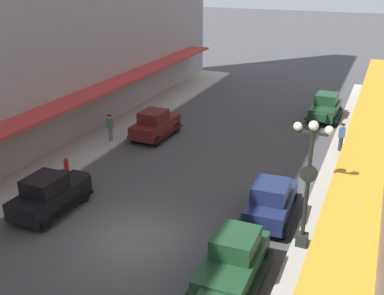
{
  "coord_description": "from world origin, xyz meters",
  "views": [
    {
      "loc": [
        8.48,
        -13.98,
        10.49
      ],
      "look_at": [
        0.0,
        6.0,
        1.8
      ],
      "focal_mm": 43.27,
      "sensor_mm": 36.0,
      "label": 1
    }
  ],
  "objects_px": {
    "parked_car_0": "(155,124)",
    "pedestrian_3": "(370,133)",
    "parked_car_2": "(233,259)",
    "fire_hydrant": "(66,165)",
    "lamp_post_with_clock": "(308,180)",
    "parked_car_3": "(49,193)",
    "pedestrian_2": "(110,128)",
    "parked_car_4": "(271,200)",
    "pedestrian_0": "(372,107)",
    "parked_car_1": "(325,107)",
    "pedestrian_1": "(341,137)"
  },
  "relations": [
    {
      "from": "parked_car_2",
      "to": "fire_hydrant",
      "type": "bearing_deg",
      "value": 155.39
    },
    {
      "from": "pedestrian_2",
      "to": "pedestrian_0",
      "type": "bearing_deg",
      "value": 37.04
    },
    {
      "from": "parked_car_0",
      "to": "fire_hydrant",
      "type": "xyz_separation_m",
      "value": [
        -1.73,
        -6.89,
        -0.38
      ]
    },
    {
      "from": "pedestrian_2",
      "to": "pedestrian_3",
      "type": "bearing_deg",
      "value": 19.38
    },
    {
      "from": "pedestrian_0",
      "to": "parked_car_4",
      "type": "bearing_deg",
      "value": -101.3
    },
    {
      "from": "parked_car_2",
      "to": "parked_car_4",
      "type": "distance_m",
      "value": 4.74
    },
    {
      "from": "pedestrian_0",
      "to": "pedestrian_3",
      "type": "bearing_deg",
      "value": -87.99
    },
    {
      "from": "parked_car_4",
      "to": "pedestrian_0",
      "type": "height_order",
      "value": "parked_car_4"
    },
    {
      "from": "parked_car_2",
      "to": "pedestrian_2",
      "type": "bearing_deg",
      "value": 138.65
    },
    {
      "from": "pedestrian_2",
      "to": "pedestrian_3",
      "type": "relative_size",
      "value": 1.0
    },
    {
      "from": "parked_car_3",
      "to": "lamp_post_with_clock",
      "type": "xyz_separation_m",
      "value": [
        10.95,
        1.51,
        2.04
      ]
    },
    {
      "from": "parked_car_0",
      "to": "parked_car_3",
      "type": "bearing_deg",
      "value": -89.65
    },
    {
      "from": "pedestrian_1",
      "to": "pedestrian_3",
      "type": "relative_size",
      "value": 1.0
    },
    {
      "from": "pedestrian_0",
      "to": "lamp_post_with_clock",
      "type": "bearing_deg",
      "value": -94.94
    },
    {
      "from": "lamp_post_with_clock",
      "to": "pedestrian_3",
      "type": "relative_size",
      "value": 3.09
    },
    {
      "from": "lamp_post_with_clock",
      "to": "pedestrian_0",
      "type": "relative_size",
      "value": 3.15
    },
    {
      "from": "parked_car_4",
      "to": "fire_hydrant",
      "type": "distance_m",
      "value": 11.07
    },
    {
      "from": "parked_car_4",
      "to": "pedestrian_1",
      "type": "bearing_deg",
      "value": 78.03
    },
    {
      "from": "parked_car_2",
      "to": "fire_hydrant",
      "type": "relative_size",
      "value": 5.21
    },
    {
      "from": "parked_car_2",
      "to": "parked_car_3",
      "type": "bearing_deg",
      "value": 170.75
    },
    {
      "from": "parked_car_4",
      "to": "pedestrian_0",
      "type": "distance_m",
      "value": 16.59
    },
    {
      "from": "parked_car_0",
      "to": "fire_hydrant",
      "type": "distance_m",
      "value": 7.12
    },
    {
      "from": "parked_car_4",
      "to": "pedestrian_2",
      "type": "xyz_separation_m",
      "value": [
        -11.44,
        5.18,
        0.07
      ]
    },
    {
      "from": "parked_car_4",
      "to": "fire_hydrant",
      "type": "height_order",
      "value": "parked_car_4"
    },
    {
      "from": "parked_car_2",
      "to": "lamp_post_with_clock",
      "type": "bearing_deg",
      "value": 58.28
    },
    {
      "from": "parked_car_0",
      "to": "lamp_post_with_clock",
      "type": "bearing_deg",
      "value": -38.89
    },
    {
      "from": "parked_car_3",
      "to": "parked_car_4",
      "type": "height_order",
      "value": "same"
    },
    {
      "from": "parked_car_1",
      "to": "pedestrian_2",
      "type": "height_order",
      "value": "parked_car_1"
    },
    {
      "from": "parked_car_3",
      "to": "parked_car_4",
      "type": "bearing_deg",
      "value": 19.39
    },
    {
      "from": "parked_car_0",
      "to": "parked_car_2",
      "type": "height_order",
      "value": "same"
    },
    {
      "from": "pedestrian_1",
      "to": "pedestrian_2",
      "type": "bearing_deg",
      "value": -163.75
    },
    {
      "from": "parked_car_0",
      "to": "pedestrian_2",
      "type": "height_order",
      "value": "parked_car_0"
    },
    {
      "from": "pedestrian_2",
      "to": "fire_hydrant",
      "type": "bearing_deg",
      "value": -85.6
    },
    {
      "from": "parked_car_3",
      "to": "pedestrian_3",
      "type": "relative_size",
      "value": 2.56
    },
    {
      "from": "parked_car_3",
      "to": "pedestrian_1",
      "type": "distance_m",
      "value": 16.65
    },
    {
      "from": "lamp_post_with_clock",
      "to": "pedestrian_3",
      "type": "bearing_deg",
      "value": 81.75
    },
    {
      "from": "parked_car_2",
      "to": "pedestrian_2",
      "type": "xyz_separation_m",
      "value": [
        -11.28,
        9.93,
        0.07
      ]
    },
    {
      "from": "lamp_post_with_clock",
      "to": "pedestrian_0",
      "type": "bearing_deg",
      "value": 85.06
    },
    {
      "from": "pedestrian_1",
      "to": "pedestrian_3",
      "type": "xyz_separation_m",
      "value": [
        1.53,
        1.35,
        0.0
      ]
    },
    {
      "from": "parked_car_2",
      "to": "parked_car_1",
      "type": "bearing_deg",
      "value": 89.07
    },
    {
      "from": "lamp_post_with_clock",
      "to": "pedestrian_2",
      "type": "bearing_deg",
      "value": 152.18
    },
    {
      "from": "parked_car_2",
      "to": "pedestrian_0",
      "type": "relative_size",
      "value": 2.61
    },
    {
      "from": "fire_hydrant",
      "to": "parked_car_3",
      "type": "bearing_deg",
      "value": -62.88
    },
    {
      "from": "parked_car_0",
      "to": "pedestrian_3",
      "type": "distance_m",
      "value": 13.19
    },
    {
      "from": "lamp_post_with_clock",
      "to": "pedestrian_0",
      "type": "xyz_separation_m",
      "value": [
        1.56,
        18.01,
        -2.0
      ]
    },
    {
      "from": "parked_car_1",
      "to": "pedestrian_1",
      "type": "distance_m",
      "value": 6.38
    },
    {
      "from": "parked_car_3",
      "to": "pedestrian_2",
      "type": "xyz_separation_m",
      "value": [
        -2.18,
        8.44,
        0.07
      ]
    },
    {
      "from": "pedestrian_2",
      "to": "parked_car_4",
      "type": "bearing_deg",
      "value": -24.38
    },
    {
      "from": "parked_car_1",
      "to": "pedestrian_3",
      "type": "relative_size",
      "value": 2.58
    },
    {
      "from": "lamp_post_with_clock",
      "to": "parked_car_1",
      "type": "bearing_deg",
      "value": 95.15
    }
  ]
}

